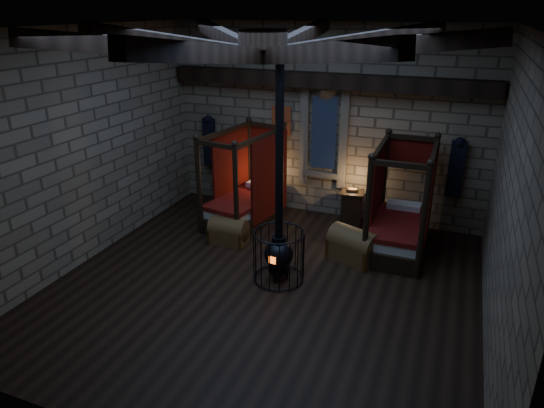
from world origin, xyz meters
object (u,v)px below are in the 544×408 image
at_px(trunk_right, 353,246).
at_px(stove, 279,250).
at_px(bed_left, 246,200).
at_px(bed_right, 399,225).
at_px(trunk_left, 228,232).

height_order(trunk_right, stove, stove).
bearing_deg(stove, bed_left, 133.32).
bearing_deg(bed_right, stove, -132.54).
distance_m(trunk_right, stove, 1.61).
distance_m(bed_right, trunk_left, 3.39).
bearing_deg(bed_right, trunk_right, -132.86).
relative_size(bed_left, trunk_right, 2.02).
xyz_separation_m(bed_left, stove, (1.57, -2.09, 0.08)).
relative_size(bed_right, trunk_right, 2.01).
distance_m(trunk_left, trunk_right, 2.53).
relative_size(bed_right, stove, 0.52).
height_order(bed_right, trunk_right, bed_right).
xyz_separation_m(bed_left, trunk_left, (0.11, -1.12, -0.26)).
xyz_separation_m(bed_right, trunk_right, (-0.71, -0.79, -0.23)).
bearing_deg(bed_left, trunk_right, -9.05).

